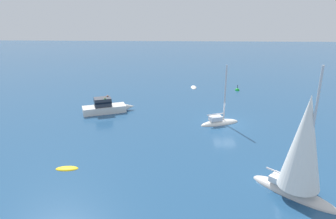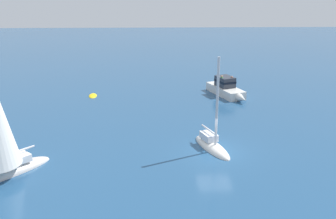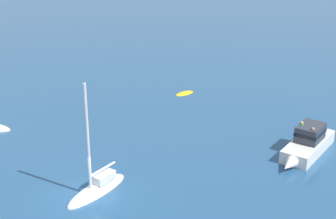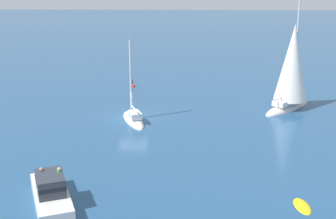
{
  "view_description": "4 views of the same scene",
  "coord_description": "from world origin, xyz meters",
  "px_view_note": "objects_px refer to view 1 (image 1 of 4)",
  "views": [
    {
      "loc": [
        -34.17,
        5.52,
        13.5
      ],
      "look_at": [
        -0.67,
        6.74,
        1.87
      ],
      "focal_mm": 33.35,
      "sensor_mm": 36.0,
      "label": 1
    },
    {
      "loc": [
        -4.25,
        -26.04,
        11.79
      ],
      "look_at": [
        -3.22,
        6.3,
        1.22
      ],
      "focal_mm": 42.27,
      "sensor_mm": 36.0,
      "label": 2
    },
    {
      "loc": [
        23.98,
        -10.54,
        15.69
      ],
      "look_at": [
        -3.44,
        8.06,
        2.5
      ],
      "focal_mm": 54.68,
      "sensor_mm": 36.0,
      "label": 3
    },
    {
      "loc": [
        -3.87,
        39.58,
        13.91
      ],
      "look_at": [
        -3.19,
        4.96,
        2.46
      ],
      "focal_mm": 51.77,
      "sensor_mm": 36.0,
      "label": 4
    }
  ],
  "objects_px": {
    "mooring_buoy": "(311,122)",
    "cabin_cruiser": "(106,107)",
    "yacht": "(302,152)",
    "tender": "(194,88)",
    "sailboat": "(219,122)",
    "skiff": "(67,169)",
    "channel_buoy": "(237,90)"
  },
  "relations": [
    {
      "from": "yacht",
      "to": "mooring_buoy",
      "type": "bearing_deg",
      "value": 108.82
    },
    {
      "from": "yacht",
      "to": "channel_buoy",
      "type": "bearing_deg",
      "value": 132.53
    },
    {
      "from": "cabin_cruiser",
      "to": "channel_buoy",
      "type": "height_order",
      "value": "cabin_cruiser"
    },
    {
      "from": "tender",
      "to": "cabin_cruiser",
      "type": "bearing_deg",
      "value": 136.36
    },
    {
      "from": "tender",
      "to": "skiff",
      "type": "bearing_deg",
      "value": 155.62
    },
    {
      "from": "mooring_buoy",
      "to": "cabin_cruiser",
      "type": "bearing_deg",
      "value": 84.4
    },
    {
      "from": "tender",
      "to": "channel_buoy",
      "type": "xyz_separation_m",
      "value": [
        -1.46,
        -6.94,
        0.01
      ]
    },
    {
      "from": "tender",
      "to": "skiff",
      "type": "height_order",
      "value": "tender"
    },
    {
      "from": "skiff",
      "to": "channel_buoy",
      "type": "bearing_deg",
      "value": 48.82
    },
    {
      "from": "skiff",
      "to": "mooring_buoy",
      "type": "distance_m",
      "value": 27.89
    },
    {
      "from": "tender",
      "to": "sailboat",
      "type": "distance_m",
      "value": 16.29
    },
    {
      "from": "yacht",
      "to": "cabin_cruiser",
      "type": "relative_size",
      "value": 1.52
    },
    {
      "from": "cabin_cruiser",
      "to": "sailboat",
      "type": "bearing_deg",
      "value": -34.62
    },
    {
      "from": "tender",
      "to": "sailboat",
      "type": "relative_size",
      "value": 0.3
    },
    {
      "from": "yacht",
      "to": "sailboat",
      "type": "height_order",
      "value": "yacht"
    },
    {
      "from": "yacht",
      "to": "sailboat",
      "type": "distance_m",
      "value": 14.95
    },
    {
      "from": "yacht",
      "to": "mooring_buoy",
      "type": "distance_m",
      "value": 17.0
    },
    {
      "from": "mooring_buoy",
      "to": "tender",
      "type": "bearing_deg",
      "value": 41.42
    },
    {
      "from": "tender",
      "to": "yacht",
      "type": "bearing_deg",
      "value": -168.85
    },
    {
      "from": "cabin_cruiser",
      "to": "tender",
      "type": "bearing_deg",
      "value": 26.23
    },
    {
      "from": "yacht",
      "to": "sailboat",
      "type": "bearing_deg",
      "value": 149.53
    },
    {
      "from": "sailboat",
      "to": "tender",
      "type": "bearing_deg",
      "value": 77.6
    },
    {
      "from": "skiff",
      "to": "cabin_cruiser",
      "type": "bearing_deg",
      "value": 84.77
    },
    {
      "from": "skiff",
      "to": "yacht",
      "type": "height_order",
      "value": "yacht"
    },
    {
      "from": "tender",
      "to": "sailboat",
      "type": "xyz_separation_m",
      "value": [
        -16.12,
        -2.33,
        0.19
      ]
    },
    {
      "from": "channel_buoy",
      "to": "sailboat",
      "type": "bearing_deg",
      "value": 162.56
    },
    {
      "from": "tender",
      "to": "skiff",
      "type": "distance_m",
      "value": 29.51
    },
    {
      "from": "skiff",
      "to": "channel_buoy",
      "type": "xyz_separation_m",
      "value": [
        25.55,
        -18.84,
        0.01
      ]
    },
    {
      "from": "sailboat",
      "to": "channel_buoy",
      "type": "bearing_deg",
      "value": 51.93
    },
    {
      "from": "channel_buoy",
      "to": "tender",
      "type": "bearing_deg",
      "value": 78.15
    },
    {
      "from": "cabin_cruiser",
      "to": "channel_buoy",
      "type": "relative_size",
      "value": 5.42
    },
    {
      "from": "mooring_buoy",
      "to": "yacht",
      "type": "bearing_deg",
      "value": 154.96
    }
  ]
}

